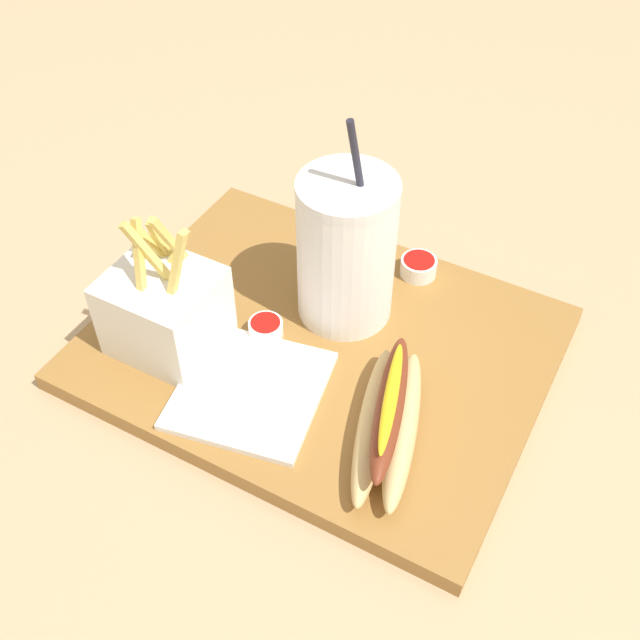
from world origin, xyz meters
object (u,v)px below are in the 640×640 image
(hot_dog_1, at_px, (388,420))
(ketchup_cup_1, at_px, (266,328))
(ketchup_cup_2, at_px, (419,266))
(napkin_stack, at_px, (250,390))
(fries_basket, at_px, (165,310))
(soda_cup, at_px, (346,250))

(hot_dog_1, distance_m, ketchup_cup_1, 0.17)
(ketchup_cup_2, height_order, napkin_stack, ketchup_cup_2)
(napkin_stack, bearing_deg, fries_basket, 170.48)
(fries_basket, bearing_deg, soda_cup, 43.59)
(napkin_stack, bearing_deg, ketchup_cup_1, 110.02)
(hot_dog_1, xyz_separation_m, ketchup_cup_2, (-0.06, 0.21, -0.01))
(ketchup_cup_1, bearing_deg, fries_basket, -146.34)
(fries_basket, xyz_separation_m, ketchup_cup_2, (0.18, 0.21, -0.03))
(fries_basket, distance_m, ketchup_cup_1, 0.10)
(soda_cup, distance_m, hot_dog_1, 0.18)
(hot_dog_1, height_order, napkin_stack, hot_dog_1)
(fries_basket, distance_m, hot_dog_1, 0.24)
(hot_dog_1, relative_size, ketchup_cup_2, 4.63)
(fries_basket, relative_size, ketchup_cup_2, 3.85)
(ketchup_cup_2, bearing_deg, hot_dog_1, -73.49)
(soda_cup, xyz_separation_m, hot_dog_1, (0.11, -0.13, -0.06))
(fries_basket, distance_m, napkin_stack, 0.11)
(soda_cup, distance_m, napkin_stack, 0.16)
(hot_dog_1, height_order, ketchup_cup_2, hot_dog_1)
(ketchup_cup_1, distance_m, ketchup_cup_2, 0.19)
(hot_dog_1, bearing_deg, soda_cup, 130.69)
(soda_cup, height_order, fries_basket, soda_cup)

